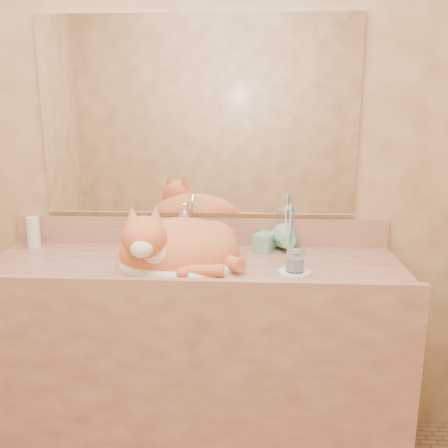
# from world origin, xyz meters

# --- Properties ---
(wall_back) EXTENTS (2.40, 0.02, 2.50)m
(wall_back) POSITION_xyz_m (0.00, 1.00, 1.25)
(wall_back) COLOR #986F45
(wall_back) RESTS_ON ground
(vanity_counter) EXTENTS (1.60, 0.55, 0.85)m
(vanity_counter) POSITION_xyz_m (0.00, 0.72, 0.42)
(vanity_counter) COLOR brown
(vanity_counter) RESTS_ON floor
(mirror) EXTENTS (1.30, 0.02, 0.80)m
(mirror) POSITION_xyz_m (0.00, 0.99, 1.39)
(mirror) COLOR white
(mirror) RESTS_ON wall_back
(sink_basin) EXTENTS (0.46, 0.39, 0.14)m
(sink_basin) POSITION_xyz_m (-0.05, 0.70, 0.92)
(sink_basin) COLOR white
(sink_basin) RESTS_ON vanity_counter
(faucet) EXTENTS (0.07, 0.14, 0.19)m
(faucet) POSITION_xyz_m (-0.05, 0.88, 0.94)
(faucet) COLOR white
(faucet) RESTS_ON vanity_counter
(cat) EXTENTS (0.53, 0.46, 0.25)m
(cat) POSITION_xyz_m (-0.06, 0.69, 0.93)
(cat) COLOR #D25B30
(cat) RESTS_ON sink_basin
(soap_dispenser) EXTENTS (0.10, 0.10, 0.16)m
(soap_dispenser) POSITION_xyz_m (0.26, 0.87, 0.93)
(soap_dispenser) COLOR #6FB28F
(soap_dispenser) RESTS_ON vanity_counter
(toothbrush_cup) EXTENTS (0.13, 0.13, 0.10)m
(toothbrush_cup) POSITION_xyz_m (0.37, 0.86, 0.90)
(toothbrush_cup) COLOR #6FB28F
(toothbrush_cup) RESTS_ON vanity_counter
(toothbrushes) EXTENTS (0.03, 0.03, 0.21)m
(toothbrushes) POSITION_xyz_m (0.37, 0.86, 0.97)
(toothbrushes) COLOR silver
(toothbrushes) RESTS_ON toothbrush_cup
(saucer) EXTENTS (0.12, 0.12, 0.01)m
(saucer) POSITION_xyz_m (0.38, 0.63, 0.85)
(saucer) COLOR white
(saucer) RESTS_ON vanity_counter
(water_glass) EXTENTS (0.06, 0.06, 0.08)m
(water_glass) POSITION_xyz_m (0.38, 0.63, 0.90)
(water_glass) COLOR white
(water_glass) RESTS_ON saucer
(lotion_bottle) EXTENTS (0.05, 0.05, 0.13)m
(lotion_bottle) POSITION_xyz_m (-0.70, 0.91, 0.92)
(lotion_bottle) COLOR silver
(lotion_bottle) RESTS_ON vanity_counter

